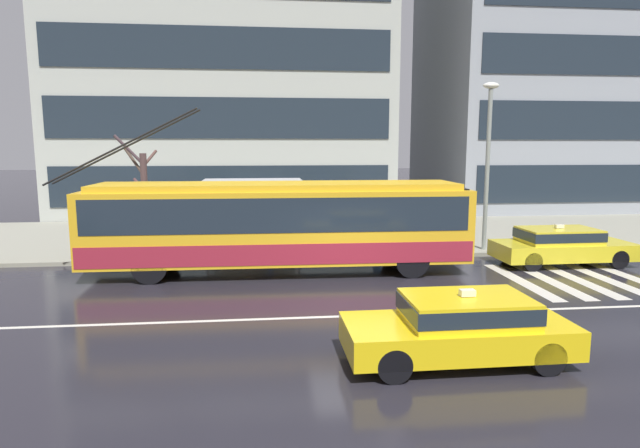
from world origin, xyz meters
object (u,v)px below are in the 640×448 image
(pedestrian_at_shelter, at_px, (270,223))
(pedestrian_approaching_curb, at_px, (376,207))
(taxi_ahead_of_bus, at_px, (561,244))
(street_lamp, at_px, (488,151))
(trolleybus, at_px, (279,223))
(street_tree_bare, at_px, (143,190))
(bus_shelter, at_px, (253,197))
(pedestrian_walking_past, at_px, (155,224))
(taxi_oncoming_near, at_px, (461,325))

(pedestrian_at_shelter, bearing_deg, pedestrian_approaching_curb, -2.88)
(taxi_ahead_of_bus, xyz_separation_m, street_lamp, (-1.78, 2.21, 3.13))
(trolleybus, relative_size, pedestrian_approaching_curb, 6.64)
(street_lamp, height_order, street_tree_bare, street_lamp)
(street_lamp, relative_size, street_tree_bare, 1.42)
(trolleybus, relative_size, street_tree_bare, 3.00)
(taxi_ahead_of_bus, xyz_separation_m, bus_shelter, (-10.47, 3.37, 1.41))
(pedestrian_approaching_curb, distance_m, street_tree_bare, 9.34)
(pedestrian_walking_past, bearing_deg, trolleybus, -37.60)
(trolleybus, xyz_separation_m, taxi_ahead_of_bus, (9.59, 0.05, -0.89))
(pedestrian_walking_past, distance_m, street_tree_bare, 2.12)
(trolleybus, xyz_separation_m, pedestrian_walking_past, (-4.56, 3.51, -0.45))
(taxi_ahead_of_bus, height_order, pedestrian_walking_past, pedestrian_walking_past)
(taxi_oncoming_near, bearing_deg, pedestrian_walking_past, 125.02)
(taxi_ahead_of_bus, xyz_separation_m, pedestrian_walking_past, (-14.15, 3.46, 0.43))
(trolleybus, height_order, pedestrian_at_shelter, trolleybus)
(trolleybus, bearing_deg, street_tree_bare, 135.80)
(trolleybus, height_order, taxi_ahead_of_bus, trolleybus)
(taxi_ahead_of_bus, bearing_deg, street_tree_bare, 161.08)
(taxi_ahead_of_bus, xyz_separation_m, taxi_oncoming_near, (-6.43, -7.54, -0.00))
(taxi_oncoming_near, distance_m, pedestrian_walking_past, 13.45)
(pedestrian_approaching_curb, bearing_deg, street_tree_bare, 167.20)
(pedestrian_approaching_curb, bearing_deg, street_lamp, -11.65)
(pedestrian_at_shelter, relative_size, street_tree_bare, 0.38)
(pedestrian_walking_past, bearing_deg, pedestrian_at_shelter, -2.99)
(pedestrian_walking_past, relative_size, street_tree_bare, 0.39)
(taxi_ahead_of_bus, height_order, taxi_oncoming_near, same)
(trolleybus, distance_m, bus_shelter, 3.57)
(street_lamp, bearing_deg, pedestrian_walking_past, 174.20)
(bus_shelter, distance_m, street_lamp, 8.94)
(taxi_ahead_of_bus, bearing_deg, street_lamp, 128.87)
(bus_shelter, xyz_separation_m, pedestrian_approaching_curb, (4.68, -0.33, -0.42))
(trolleybus, xyz_separation_m, street_lamp, (7.81, 2.26, 2.24))
(taxi_ahead_of_bus, bearing_deg, pedestrian_approaching_curb, 152.33)
(bus_shelter, height_order, street_tree_bare, street_tree_bare)
(pedestrian_walking_past, relative_size, street_lamp, 0.27)
(pedestrian_walking_past, height_order, street_tree_bare, street_tree_bare)
(bus_shelter, relative_size, pedestrian_approaching_curb, 1.86)
(taxi_ahead_of_bus, bearing_deg, taxi_oncoming_near, -130.46)
(taxi_ahead_of_bus, distance_m, street_lamp, 4.22)
(bus_shelter, xyz_separation_m, street_tree_bare, (-4.41, 1.73, 0.15))
(trolleybus, height_order, street_tree_bare, trolleybus)
(taxi_ahead_of_bus, relative_size, taxi_oncoming_near, 1.08)
(street_tree_bare, bearing_deg, pedestrian_walking_past, -65.84)
(bus_shelter, relative_size, pedestrian_walking_past, 2.16)
(pedestrian_at_shelter, bearing_deg, pedestrian_walking_past, 177.01)
(taxi_oncoming_near, xyz_separation_m, street_tree_bare, (-8.45, 12.65, 1.57))
(taxi_oncoming_near, relative_size, pedestrian_approaching_curb, 2.17)
(pedestrian_walking_past, distance_m, street_lamp, 12.72)
(taxi_ahead_of_bus, bearing_deg, pedestrian_walking_past, 166.24)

